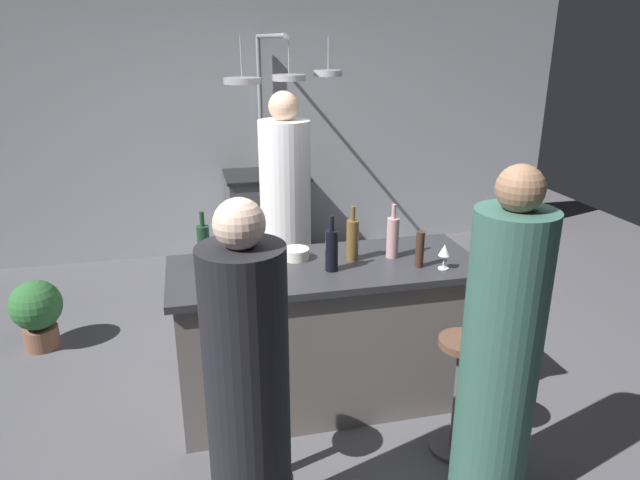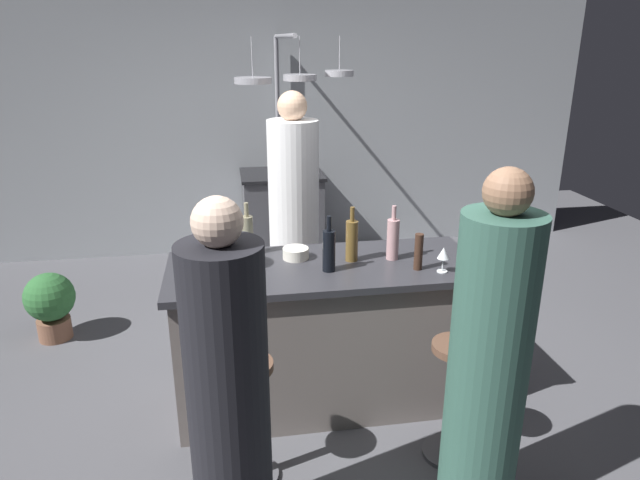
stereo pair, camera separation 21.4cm
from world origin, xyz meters
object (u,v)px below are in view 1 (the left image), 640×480
(wine_glass_near_right_guest, at_px, (444,251))
(mixing_bowl_ceramic, at_px, (296,254))
(wine_bottle_white, at_px, (247,236))
(chef, at_px, (286,221))
(wine_bottle_dark, at_px, (332,250))
(bar_stool_right, at_px, (459,390))
(wine_bottle_rose, at_px, (393,237))
(mixing_bowl_steel, at_px, (234,278))
(bar_stool_left, at_px, (260,419))
(guest_left, at_px, (248,403))
(pepper_mill, at_px, (420,249))
(potted_plant, at_px, (37,310))
(stove_range, at_px, (267,217))
(wine_bottle_green, at_px, (204,244))
(guest_right, at_px, (500,360))
(wine_bottle_amber, at_px, (352,239))
(mixing_bowl_blue, at_px, (247,261))
(wine_glass_by_chef, at_px, (202,241))

(wine_glass_near_right_guest, xyz_separation_m, mixing_bowl_ceramic, (-0.78, 0.34, -0.07))
(wine_bottle_white, bearing_deg, chef, 65.64)
(wine_bottle_dark, distance_m, mixing_bowl_ceramic, 0.29)
(bar_stool_right, distance_m, wine_glass_near_right_guest, 0.75)
(wine_bottle_rose, height_order, mixing_bowl_steel, wine_bottle_rose)
(bar_stool_left, xyz_separation_m, mixing_bowl_ceramic, (0.33, 0.75, 0.56))
(mixing_bowl_ceramic, bearing_deg, wine_bottle_dark, -53.59)
(guest_left, distance_m, pepper_mill, 1.40)
(wine_bottle_white, bearing_deg, guest_left, -96.58)
(potted_plant, distance_m, mixing_bowl_ceramic, 2.06)
(guest_left, xyz_separation_m, mixing_bowl_steel, (0.03, 0.84, 0.20))
(wine_bottle_rose, bearing_deg, pepper_mill, -61.45)
(stove_range, height_order, wine_bottle_green, wine_bottle_green)
(stove_range, distance_m, bar_stool_right, 3.12)
(stove_range, height_order, wine_bottle_dark, wine_bottle_dark)
(guest_right, xyz_separation_m, mixing_bowl_ceramic, (-0.71, 1.10, 0.16))
(bar_stool_left, relative_size, guest_left, 0.42)
(wine_bottle_amber, height_order, wine_bottle_white, wine_bottle_amber)
(guest_right, relative_size, mixing_bowl_steel, 9.91)
(chef, bearing_deg, mixing_bowl_ceramic, -96.30)
(wine_bottle_amber, bearing_deg, mixing_bowl_steel, -163.86)
(potted_plant, relative_size, wine_bottle_green, 1.66)
(bar_stool_right, bearing_deg, mixing_bowl_blue, 145.60)
(pepper_mill, bearing_deg, wine_glass_by_chef, 160.51)
(guest_right, bearing_deg, wine_bottle_green, 137.14)
(wine_bottle_amber, distance_m, wine_glass_by_chef, 0.89)
(pepper_mill, height_order, mixing_bowl_ceramic, pepper_mill)
(potted_plant, distance_m, wine_bottle_white, 1.81)
(wine_glass_by_chef, bearing_deg, wine_bottle_amber, -15.00)
(stove_range, bearing_deg, guest_left, -99.37)
(mixing_bowl_ceramic, bearing_deg, bar_stool_right, -45.92)
(guest_right, xyz_separation_m, mixing_bowl_blue, (-1.01, 1.05, 0.16))
(potted_plant, height_order, mixing_bowl_steel, mixing_bowl_steel)
(mixing_bowl_ceramic, bearing_deg, pepper_mill, -22.96)
(stove_range, xyz_separation_m, wine_bottle_amber, (0.17, -2.41, 0.58))
(wine_bottle_amber, bearing_deg, mixing_bowl_ceramic, 165.01)
(wine_bottle_dark, bearing_deg, pepper_mill, -7.09)
(wine_glass_by_chef, bearing_deg, bar_stool_left, -77.27)
(wine_glass_by_chef, bearing_deg, guest_left, -84.72)
(chef, relative_size, wine_bottle_rose, 5.47)
(bar_stool_right, distance_m, wine_bottle_amber, 1.02)
(wine_bottle_rose, bearing_deg, bar_stool_right, -75.81)
(wine_bottle_green, bearing_deg, mixing_bowl_blue, -23.82)
(mixing_bowl_steel, bearing_deg, wine_bottle_dark, 7.65)
(bar_stool_right, relative_size, wine_glass_by_chef, 4.66)
(wine_bottle_amber, distance_m, mixing_bowl_steel, 0.75)
(wine_bottle_amber, bearing_deg, wine_glass_near_right_guest, -28.82)
(mixing_bowl_blue, bearing_deg, wine_glass_by_chef, 141.09)
(guest_right, xyz_separation_m, bar_stool_left, (-1.05, 0.35, -0.40))
(wine_glass_by_chef, height_order, mixing_bowl_steel, wine_glass_by_chef)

